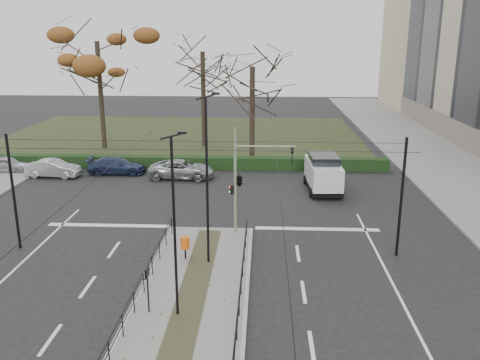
% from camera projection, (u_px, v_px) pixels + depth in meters
% --- Properties ---
extents(ground, '(140.00, 140.00, 0.00)m').
position_uv_depth(ground, '(200.00, 269.00, 23.87)').
color(ground, black).
rests_on(ground, ground).
extents(median_island, '(4.40, 15.00, 0.14)m').
position_uv_depth(median_island, '(193.00, 294.00, 21.45)').
color(median_island, slate).
rests_on(median_island, ground).
extents(sidewalk_east, '(8.00, 90.00, 0.14)m').
position_uv_depth(sidewalk_east, '(437.00, 161.00, 44.15)').
color(sidewalk_east, slate).
rests_on(sidewalk_east, ground).
extents(park, '(38.00, 26.00, 0.10)m').
position_uv_depth(park, '(182.00, 136.00, 54.86)').
color(park, '#222D16').
rests_on(park, ground).
extents(hedge, '(38.00, 1.00, 1.00)m').
position_uv_depth(hedge, '(156.00, 162.00, 41.87)').
color(hedge, black).
rests_on(hedge, ground).
extents(median_railing, '(4.14, 13.24, 0.92)m').
position_uv_depth(median_railing, '(192.00, 275.00, 21.10)').
color(median_railing, black).
rests_on(median_railing, median_island).
extents(catenary, '(20.00, 34.00, 6.00)m').
position_uv_depth(catenary, '(203.00, 189.00, 24.48)').
color(catenary, black).
rests_on(catenary, ground).
extents(traffic_light, '(3.54, 2.01, 5.21)m').
position_uv_depth(traffic_light, '(241.00, 179.00, 27.24)').
color(traffic_light, gray).
rests_on(traffic_light, median_island).
extents(litter_bin, '(0.43, 0.43, 1.10)m').
position_uv_depth(litter_bin, '(185.00, 243.00, 24.47)').
color(litter_bin, black).
rests_on(litter_bin, median_island).
extents(info_panel, '(0.11, 0.49, 1.89)m').
position_uv_depth(info_panel, '(147.00, 277.00, 19.50)').
color(info_panel, black).
rests_on(info_panel, median_island).
extents(streetlamp_median_near, '(0.60, 0.12, 7.20)m').
position_uv_depth(streetlamp_median_near, '(175.00, 226.00, 18.73)').
color(streetlamp_median_near, black).
rests_on(streetlamp_median_near, median_island).
extents(streetlamp_median_far, '(0.67, 0.14, 8.05)m').
position_uv_depth(streetlamp_median_far, '(207.00, 180.00, 23.17)').
color(streetlamp_median_far, black).
rests_on(streetlamp_median_far, median_island).
extents(parked_car_first, '(3.97, 1.91, 1.31)m').
position_uv_depth(parked_car_first, '(7.00, 164.00, 40.52)').
color(parked_car_first, '#929699').
rests_on(parked_car_first, ground).
extents(parked_car_second, '(4.22, 1.69, 1.36)m').
position_uv_depth(parked_car_second, '(53.00, 168.00, 39.19)').
color(parked_car_second, '#929699').
rests_on(parked_car_second, ground).
extents(parked_car_third, '(4.56, 1.94, 1.31)m').
position_uv_depth(parked_car_third, '(117.00, 166.00, 40.12)').
color(parked_car_third, '#1E2847').
rests_on(parked_car_third, ground).
extents(parked_car_fourth, '(5.06, 2.49, 1.38)m').
position_uv_depth(parked_car_fourth, '(182.00, 169.00, 38.92)').
color(parked_car_fourth, '#929699').
rests_on(parked_car_fourth, ground).
extents(white_van, '(2.44, 5.02, 2.58)m').
position_uv_depth(white_van, '(323.00, 172.00, 35.61)').
color(white_van, silver).
rests_on(white_van, ground).
extents(rust_tree, '(8.65, 8.65, 13.11)m').
position_uv_depth(rust_tree, '(97.00, 41.00, 46.52)').
color(rust_tree, black).
rests_on(rust_tree, park).
extents(bare_tree_center, '(7.50, 7.50, 11.99)m').
position_uv_depth(bare_tree_center, '(203.00, 59.00, 47.78)').
color(bare_tree_center, black).
rests_on(bare_tree_center, park).
extents(bare_tree_near, '(6.69, 6.69, 10.62)m').
position_uv_depth(bare_tree_near, '(252.00, 74.00, 42.14)').
color(bare_tree_near, black).
rests_on(bare_tree_near, park).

